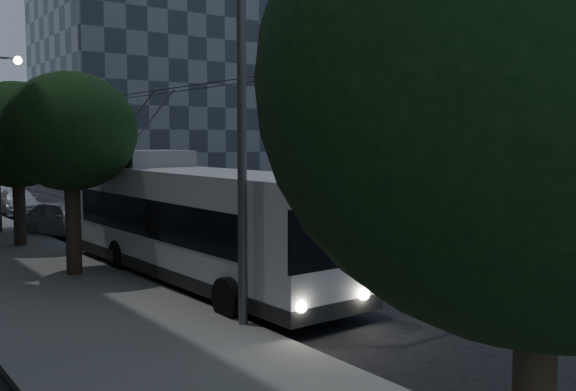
% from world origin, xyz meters
% --- Properties ---
extents(ground, '(120.00, 120.00, 0.00)m').
position_xyz_m(ground, '(0.00, 0.00, 0.00)').
color(ground, black).
rests_on(ground, ground).
extents(tram_rails, '(4.52, 90.00, 0.02)m').
position_xyz_m(tram_rails, '(2.50, 20.00, 0.01)').
color(tram_rails, gray).
rests_on(tram_rails, ground).
extents(overhead_wires, '(2.23, 90.00, 6.00)m').
position_xyz_m(overhead_wires, '(-4.97, 20.00, 3.47)').
color(overhead_wires, black).
rests_on(overhead_wires, ground).
extents(building_distant_right, '(22.00, 18.00, 24.00)m').
position_xyz_m(building_distant_right, '(18.00, 55.00, 12.00)').
color(building_distant_right, '#3C434D').
rests_on(building_distant_right, ground).
extents(trolleybus, '(2.97, 12.58, 5.63)m').
position_xyz_m(trolleybus, '(-3.86, 3.59, 1.72)').
color(trolleybus, '#BCBCBE').
rests_on(trolleybus, ground).
extents(pickup_silver, '(3.74, 5.89, 1.51)m').
position_xyz_m(pickup_silver, '(-2.95, 12.90, 0.76)').
color(pickup_silver, '#9CA0A3').
rests_on(pickup_silver, ground).
extents(car_white_a, '(3.39, 4.87, 1.54)m').
position_xyz_m(car_white_a, '(-4.20, 14.28, 0.77)').
color(car_white_a, silver).
rests_on(car_white_a, ground).
extents(car_white_b, '(1.99, 4.55, 1.30)m').
position_xyz_m(car_white_b, '(-3.81, 24.00, 0.65)').
color(car_white_b, silver).
rests_on(car_white_b, ground).
extents(car_white_d, '(2.76, 3.93, 1.24)m').
position_xyz_m(car_white_d, '(-3.47, 29.50, 0.62)').
color(car_white_d, silver).
rests_on(car_white_d, ground).
extents(tree_0, '(5.79, 5.79, 7.28)m').
position_xyz_m(tree_0, '(-6.50, -9.00, 4.67)').
color(tree_0, '#31241B').
rests_on(tree_0, ground).
extents(tree_1, '(3.82, 3.82, 6.04)m').
position_xyz_m(tree_1, '(-6.50, 6.00, 4.29)').
color(tree_1, '#31241B').
rests_on(tree_1, ground).
extents(tree_2, '(4.33, 4.33, 6.20)m').
position_xyz_m(tree_2, '(-6.50, 12.27, 4.23)').
color(tree_2, '#31241B').
rests_on(tree_2, ground).
extents(streetlamp_near, '(2.60, 0.44, 10.84)m').
position_xyz_m(streetlamp_near, '(-4.78, -1.24, 6.48)').
color(streetlamp_near, '#565658').
rests_on(streetlamp_near, ground).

